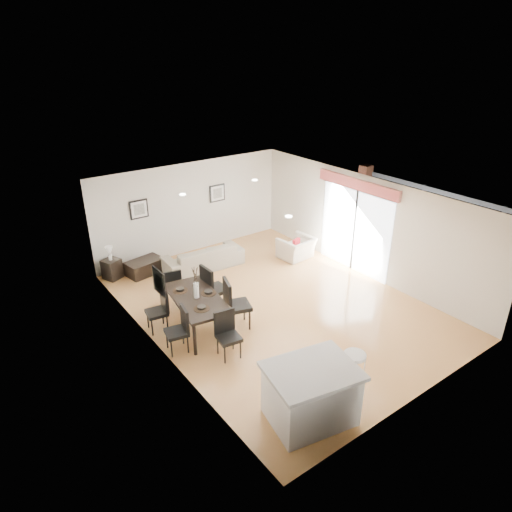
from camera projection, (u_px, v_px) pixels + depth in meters
ground at (275, 305)px, 11.04m from camera, size 8.00×8.00×0.00m
wall_back at (191, 208)px, 13.39m from camera, size 6.00×0.04×2.70m
wall_front at (426, 336)px, 7.54m from camera, size 6.00×0.04×2.70m
wall_left at (155, 292)px, 8.86m from camera, size 0.04×8.00×2.70m
wall_right at (364, 226)px, 12.07m from camera, size 0.04×8.00×2.70m
ceiling at (277, 198)px, 9.89m from camera, size 6.00×8.00×0.02m
sofa at (203, 257)px, 12.74m from camera, size 2.28×1.02×0.65m
armchair at (296, 248)px, 13.33m from camera, size 1.02×0.92×0.62m
courtyard_plant_a at (438, 243)px, 13.57m from camera, size 0.69×0.62×0.67m
courtyard_plant_b at (397, 228)px, 14.65m from camera, size 0.47×0.47×0.72m
dining_table at (197, 300)px, 9.84m from camera, size 1.19×1.99×0.78m
dining_chair_wnear at (180, 327)px, 9.20m from camera, size 0.51×0.51×0.97m
dining_chair_wfar at (160, 308)px, 9.89m from camera, size 0.49×0.49×0.96m
dining_chair_enear at (233, 301)px, 9.89m from camera, size 0.66×0.66×1.17m
dining_chair_efar at (212, 286)px, 10.56m from camera, size 0.53×0.53×1.14m
dining_chair_head at (227, 331)px, 9.06m from camera, size 0.50×0.50×0.98m
dining_chair_foot at (172, 286)px, 10.75m from camera, size 0.54×0.54×0.98m
vase at (196, 284)px, 9.68m from camera, size 0.78×1.28×0.72m
coffee_table at (145, 267)px, 12.46m from camera, size 1.06×0.75×0.39m
side_table at (112, 269)px, 12.17m from camera, size 0.54×0.54×0.54m
table_lamp at (109, 251)px, 11.95m from camera, size 0.20×0.20×0.38m
cushion at (296, 244)px, 13.14m from camera, size 0.30×0.17×0.29m
kitchen_island at (311, 394)px, 7.49m from camera, size 1.64×1.38×1.02m
bar_stool at (354, 360)px, 7.93m from camera, size 0.40×0.40×0.87m
framed_print_back_left at (139, 209)px, 12.38m from camera, size 0.52×0.04×0.52m
framed_print_back_right at (217, 193)px, 13.72m from camera, size 0.52×0.04×0.52m
framed_print_left_wall at (159, 282)px, 8.60m from camera, size 0.04×0.52×0.52m
sliding_door at (356, 212)px, 12.13m from camera, size 0.12×2.70×2.57m
courtyard at (409, 209)px, 14.58m from camera, size 6.00×6.00×2.00m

